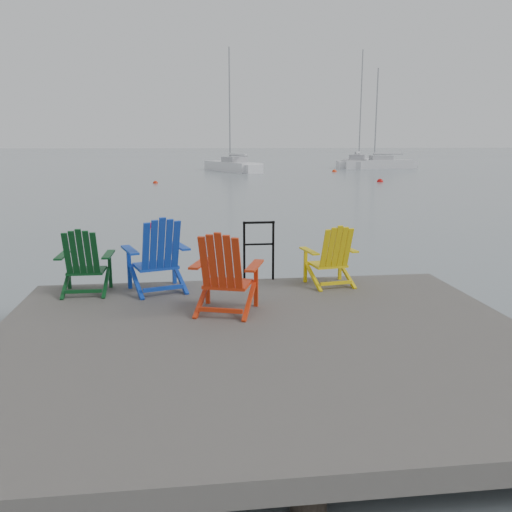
{
  "coord_description": "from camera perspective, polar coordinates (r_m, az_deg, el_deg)",
  "views": [
    {
      "loc": [
        -0.78,
        -5.48,
        2.57
      ],
      "look_at": [
        0.22,
        2.55,
        0.85
      ],
      "focal_mm": 38.0,
      "sensor_mm": 36.0,
      "label": 1
    }
  ],
  "objects": [
    {
      "name": "sailboat_near",
      "position": [
        47.87,
        -2.51,
        9.34
      ],
      "size": [
        4.63,
        7.83,
        10.64
      ],
      "rotation": [
        0.0,
        0.0,
        0.37
      ],
      "color": "silver",
      "rests_on": "ground"
    },
    {
      "name": "dock",
      "position": [
        5.96,
        0.93,
        -9.88
      ],
      "size": [
        6.0,
        5.0,
        1.4
      ],
      "color": "#33302D",
      "rests_on": "ground"
    },
    {
      "name": "chair_yellow",
      "position": [
        7.9,
        7.93,
        0.07
      ],
      "size": [
        0.79,
        0.74,
        0.9
      ],
      "rotation": [
        0.0,
        0.0,
        0.16
      ],
      "color": "yellow",
      "rests_on": "dock"
    },
    {
      "name": "buoy_a",
      "position": [
        16.77,
        -10.84,
        2.98
      ],
      "size": [
        0.32,
        0.32,
        0.32
      ],
      "primitive_type": "sphere",
      "color": "#BC0D0B",
      "rests_on": "ground"
    },
    {
      "name": "chair_blue",
      "position": [
        7.62,
        -10.31,
        0.15
      ],
      "size": [
        0.99,
        0.94,
        1.05
      ],
      "rotation": [
        0.0,
        0.0,
        0.31
      ],
      "color": "#1039AF",
      "rests_on": "dock"
    },
    {
      "name": "buoy_c",
      "position": [
        35.96,
        12.92,
        7.61
      ],
      "size": [
        0.41,
        0.41,
        0.41
      ],
      "primitive_type": "sphere",
      "color": "red",
      "rests_on": "ground"
    },
    {
      "name": "handrail",
      "position": [
        8.14,
        0.29,
        1.18
      ],
      "size": [
        0.48,
        0.04,
        0.9
      ],
      "color": "black",
      "rests_on": "dock"
    },
    {
      "name": "buoy_d",
      "position": [
        47.2,
        8.24,
        8.76
      ],
      "size": [
        0.4,
        0.4,
        0.4
      ],
      "primitive_type": "sphere",
      "color": "red",
      "rests_on": "ground"
    },
    {
      "name": "ground",
      "position": [
        6.1,
        0.92,
        -12.91
      ],
      "size": [
        400.0,
        400.0,
        0.0
      ],
      "primitive_type": "plane",
      "color": "slate",
      "rests_on": "ground"
    },
    {
      "name": "sailboat_far",
      "position": [
        53.74,
        12.69,
        9.36
      ],
      "size": [
        6.73,
        1.88,
        9.47
      ],
      "rotation": [
        0.0,
        0.0,
        1.59
      ],
      "color": "silver",
      "rests_on": "ground"
    },
    {
      "name": "sailboat_mid",
      "position": [
        56.9,
        10.7,
        9.57
      ],
      "size": [
        5.39,
        8.66,
        11.7
      ],
      "rotation": [
        0.0,
        0.0,
        -0.41
      ],
      "color": "silver",
      "rests_on": "ground"
    },
    {
      "name": "chair_red",
      "position": [
        6.58,
        -3.29,
        -1.71
      ],
      "size": [
        0.96,
        0.92,
        1.02
      ],
      "rotation": [
        0.0,
        0.0,
        -0.32
      ],
      "color": "red",
      "rests_on": "dock"
    },
    {
      "name": "buoy_b",
      "position": [
        34.5,
        -10.54,
        7.54
      ],
      "size": [
        0.32,
        0.32,
        0.32
      ],
      "primitive_type": "sphere",
      "color": "red",
      "rests_on": "ground"
    },
    {
      "name": "chair_green",
      "position": [
        7.76,
        -17.62,
        -0.51
      ],
      "size": [
        0.74,
        0.68,
        0.92
      ],
      "rotation": [
        0.0,
        0.0,
        -0.01
      ],
      "color": "#0B3D19",
      "rests_on": "dock"
    }
  ]
}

